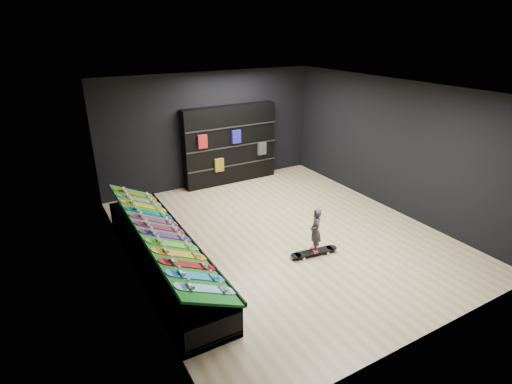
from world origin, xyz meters
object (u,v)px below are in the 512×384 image
display_rack (162,256)px  floor_skateboard (314,253)px  back_shelving (230,145)px  child (315,239)px

display_rack → floor_skateboard: size_ratio=4.59×
back_shelving → floor_skateboard: 4.45m
back_shelving → floor_skateboard: back_shelving is taller
back_shelving → child: (-0.37, -4.32, -0.70)m
display_rack → back_shelving: 4.55m
display_rack → child: 2.83m
back_shelving → child: back_shelving is taller
child → back_shelving: bearing=-159.9°
display_rack → floor_skateboard: 2.83m
floor_skateboard → back_shelving: bearing=93.0°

